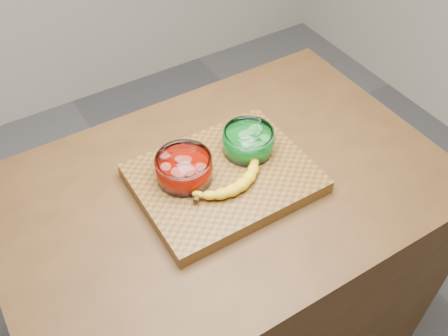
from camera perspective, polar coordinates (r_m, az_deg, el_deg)
ground at (r=2.08m, az=0.00°, el=-18.68°), size 3.50×3.50×0.00m
counter at (r=1.69m, az=0.00°, el=-12.12°), size 1.20×0.80×0.90m
cutting_board at (r=1.31m, az=0.00°, el=-1.21°), size 0.45×0.35×0.04m
bowl_red at (r=1.27m, az=-4.59°, el=-0.02°), size 0.14×0.14×0.07m
bowl_green at (r=1.34m, az=2.78°, el=3.09°), size 0.14×0.14×0.06m
banana at (r=1.27m, az=0.64°, el=-1.06°), size 0.25×0.14×0.04m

